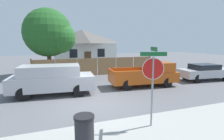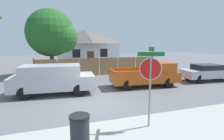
{
  "view_description": "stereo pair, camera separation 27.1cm",
  "coord_description": "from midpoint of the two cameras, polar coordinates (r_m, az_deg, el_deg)",
  "views": [
    {
      "loc": [
        -2.07,
        -8.38,
        3.16
      ],
      "look_at": [
        1.29,
        0.95,
        1.6
      ],
      "focal_mm": 28.0,
      "sensor_mm": 36.0,
      "label": 1
    },
    {
      "loc": [
        -1.82,
        -8.47,
        3.16
      ],
      "look_at": [
        1.29,
        0.95,
        1.6
      ],
      "focal_mm": 28.0,
      "sensor_mm": 36.0,
      "label": 2
    }
  ],
  "objects": [
    {
      "name": "trash_bin",
      "position": [
        5.54,
        -9.0,
        -19.42
      ],
      "size": [
        0.61,
        0.61,
        1.07
      ],
      "color": "#28282D",
      "rests_on": "ground"
    },
    {
      "name": "red_suv",
      "position": [
        11.26,
        -18.04,
        -2.64
      ],
      "size": [
        5.03,
        2.37,
        1.81
      ],
      "rotation": [
        0.0,
        0.0,
        -0.09
      ],
      "color": "#B7B7BC",
      "rests_on": "ground"
    },
    {
      "name": "oak_tree",
      "position": [
        17.9,
        -18.29,
        11.11
      ],
      "size": [
        4.78,
        4.55,
        6.36
      ],
      "color": "brown",
      "rests_on": "ground"
    },
    {
      "name": "house",
      "position": [
        26.91,
        -8.34,
        7.68
      ],
      "size": [
        8.86,
        7.94,
        5.03
      ],
      "color": "white",
      "rests_on": "ground"
    },
    {
      "name": "wooden_fence",
      "position": [
        17.2,
        -3.69,
        1.17
      ],
      "size": [
        11.93,
        0.12,
        1.77
      ],
      "color": "#997047",
      "rests_on": "ground"
    },
    {
      "name": "orange_pickup",
      "position": [
        13.01,
        12.11,
        -1.59
      ],
      "size": [
        5.01,
        2.31,
        1.73
      ],
      "rotation": [
        0.0,
        0.0,
        -0.09
      ],
      "color": "#B74C14",
      "rests_on": "ground"
    },
    {
      "name": "parked_sedan",
      "position": [
        16.65,
        29.3,
        -0.59
      ],
      "size": [
        4.65,
        2.13,
        1.38
      ],
      "rotation": [
        0.0,
        0.0,
        -0.09
      ],
      "color": "#B7B7BC",
      "rests_on": "ground"
    },
    {
      "name": "stop_sign",
      "position": [
        6.55,
        13.6,
        -1.18
      ],
      "size": [
        0.93,
        0.83,
        3.01
      ],
      "rotation": [
        0.0,
        0.0,
        -0.33
      ],
      "color": "gray",
      "rests_on": "ground"
    },
    {
      "name": "ground_plane",
      "position": [
        9.21,
        -5.01,
        -11.17
      ],
      "size": [
        80.0,
        80.0,
        0.0
      ],
      "primitive_type": "plane",
      "color": "slate"
    }
  ]
}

